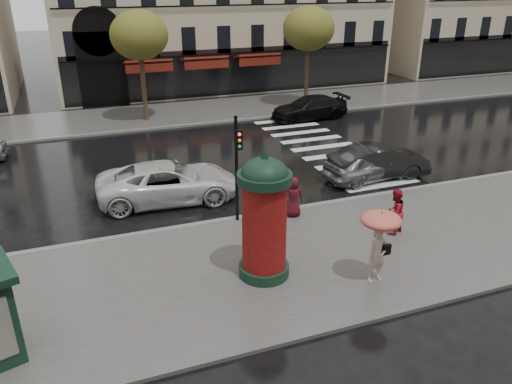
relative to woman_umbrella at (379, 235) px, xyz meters
name	(u,v)px	position (x,y,z in m)	size (l,w,h in m)	color
ground	(296,253)	(-1.47, 2.39, -1.62)	(160.00, 160.00, 0.00)	black
near_sidewalk	(302,259)	(-1.47, 1.89, -1.56)	(90.00, 7.00, 0.12)	#474744
far_sidewalk	(175,114)	(-1.47, 21.39, -1.56)	(90.00, 6.00, 0.12)	#474744
near_kerb	(263,214)	(-1.47, 5.39, -1.55)	(90.00, 0.25, 0.14)	slate
far_kerb	(185,125)	(-1.47, 18.39, -1.55)	(90.00, 0.25, 0.14)	slate
zebra_crossing	(323,147)	(4.53, 11.99, -1.61)	(3.60, 11.75, 0.01)	silver
tree_far_left	(139,36)	(-3.47, 20.39, 3.55)	(3.40, 3.40, 6.64)	#38281C
tree_far_right	(309,29)	(7.53, 20.39, 3.55)	(3.40, 3.40, 6.64)	#38281C
woman_umbrella	(379,235)	(0.00, 0.00, 0.00)	(1.18, 1.18, 2.27)	beige
woman_red	(394,212)	(2.20, 2.31, -0.67)	(0.80, 0.63, 1.65)	#AA1427
man_burgundy	(293,197)	(-0.50, 4.79, -0.73)	(0.75, 0.49, 1.53)	#4A0E17
morris_column	(264,214)	(-2.97, 1.45, 0.51)	(1.56, 1.56, 4.20)	black
traffic_light	(237,160)	(-2.56, 5.12, 0.89)	(0.26, 0.37, 3.94)	black
car_silver	(369,164)	(4.29, 7.22, -0.90)	(1.70, 4.22, 1.44)	#A4A4A8
car_darkgrey	(379,162)	(4.83, 7.26, -0.87)	(1.58, 4.54, 1.50)	black
car_white	(169,182)	(-4.49, 8.08, -0.83)	(2.61, 5.66, 1.57)	silver
car_black	(309,108)	(6.34, 17.39, -0.90)	(2.01, 4.94, 1.43)	black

